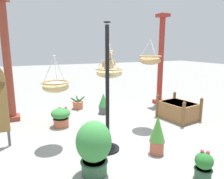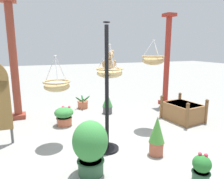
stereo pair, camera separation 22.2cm
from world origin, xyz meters
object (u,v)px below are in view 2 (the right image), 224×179
at_px(potted_plant_flowering_red, 201,169).
at_px(greenhouse_pillar_left, 14,63).
at_px(teddy_bear, 109,63).
at_px(greenhouse_pillar_right, 167,62).
at_px(display_pole_central, 107,114).
at_px(hanging_basket_right_low, 153,60).
at_px(potted_plant_conical_shrub, 83,104).
at_px(potted_plant_tall_leafy, 90,146).
at_px(potted_plant_bushy_green, 157,136).
at_px(potted_plant_small_succulent, 107,103).
at_px(hanging_basket_left_high, 57,86).
at_px(hanging_basket_with_teddy, 110,72).
at_px(wooden_planter_box, 183,111).
at_px(potted_plant_fern_front, 64,116).

bearing_deg(potted_plant_flowering_red, greenhouse_pillar_left, 123.55).
relative_size(teddy_bear, greenhouse_pillar_right, 0.14).
bearing_deg(teddy_bear, display_pole_central, -118.95).
relative_size(hanging_basket_right_low, potted_plant_conical_shrub, 1.02).
distance_m(greenhouse_pillar_left, greenhouse_pillar_right, 4.57).
bearing_deg(potted_plant_flowering_red, hanging_basket_right_low, 77.95).
distance_m(potted_plant_tall_leafy, potted_plant_bushy_green, 1.26).
distance_m(hanging_basket_right_low, potted_plant_small_succulent, 1.98).
distance_m(hanging_basket_left_high, potted_plant_small_succulent, 2.29).
relative_size(display_pole_central, potted_plant_bushy_green, 3.22).
relative_size(hanging_basket_with_teddy, wooden_planter_box, 0.60).
xyz_separation_m(potted_plant_bushy_green, potted_plant_small_succulent, (-0.02, 2.55, -0.06)).
bearing_deg(potted_plant_flowering_red, potted_plant_bushy_green, 101.09).
bearing_deg(potted_plant_fern_front, greenhouse_pillar_left, 138.38).
distance_m(hanging_basket_right_low, wooden_planter_box, 1.71).
distance_m(teddy_bear, greenhouse_pillar_right, 3.42).
height_order(teddy_bear, potted_plant_small_succulent, teddy_bear).
bearing_deg(wooden_planter_box, potted_plant_small_succulent, 142.99).
bearing_deg(potted_plant_flowering_red, potted_plant_conical_shrub, 99.96).
relative_size(wooden_planter_box, potted_plant_fern_front, 2.24).
bearing_deg(display_pole_central, potted_plant_bushy_green, -33.36).
bearing_deg(hanging_basket_with_teddy, potted_plant_flowering_red, -64.48).
bearing_deg(potted_plant_conical_shrub, potted_plant_fern_front, -120.82).
distance_m(potted_plant_flowering_red, potted_plant_conical_shrub, 4.29).
height_order(hanging_basket_right_low, greenhouse_pillar_left, greenhouse_pillar_left).
xyz_separation_m(hanging_basket_left_high, potted_plant_fern_front, (0.23, 0.95, -0.93)).
height_order(display_pole_central, hanging_basket_with_teddy, display_pole_central).
height_order(wooden_planter_box, potted_plant_tall_leafy, potted_plant_tall_leafy).
bearing_deg(hanging_basket_right_low, potted_plant_conical_shrub, 119.29).
xyz_separation_m(display_pole_central, hanging_basket_with_teddy, (0.15, 0.25, 0.73)).
bearing_deg(display_pole_central, teddy_bear, 61.05).
bearing_deg(potted_plant_conical_shrub, teddy_bear, -90.87).
relative_size(display_pole_central, teddy_bear, 5.67).
relative_size(potted_plant_flowering_red, potted_plant_conical_shrub, 0.80).
xyz_separation_m(hanging_basket_with_teddy, greenhouse_pillar_left, (-1.81, 2.28, 0.06)).
bearing_deg(hanging_basket_with_teddy, potted_plant_small_succulent, 71.82).
height_order(greenhouse_pillar_left, wooden_planter_box, greenhouse_pillar_left).
relative_size(hanging_basket_left_high, greenhouse_pillar_right, 0.24).
bearing_deg(potted_plant_tall_leafy, hanging_basket_right_low, 35.71).
xyz_separation_m(greenhouse_pillar_left, potted_plant_small_succulent, (2.41, -0.48, -1.19)).
relative_size(hanging_basket_right_low, potted_plant_small_succulent, 0.94).
relative_size(potted_plant_fern_front, potted_plant_tall_leafy, 0.56).
relative_size(teddy_bear, potted_plant_flowering_red, 0.92).
bearing_deg(teddy_bear, potted_plant_flowering_red, -64.76).
bearing_deg(potted_plant_flowering_red, potted_plant_fern_front, 117.07).
height_order(greenhouse_pillar_left, potted_plant_fern_front, greenhouse_pillar_left).
height_order(potted_plant_tall_leafy, potted_plant_bushy_green, potted_plant_tall_leafy).
relative_size(wooden_planter_box, potted_plant_flowering_red, 2.37).
xyz_separation_m(hanging_basket_with_teddy, potted_plant_tall_leafy, (-0.64, -0.88, -0.98)).
bearing_deg(potted_plant_small_succulent, greenhouse_pillar_left, 168.79).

